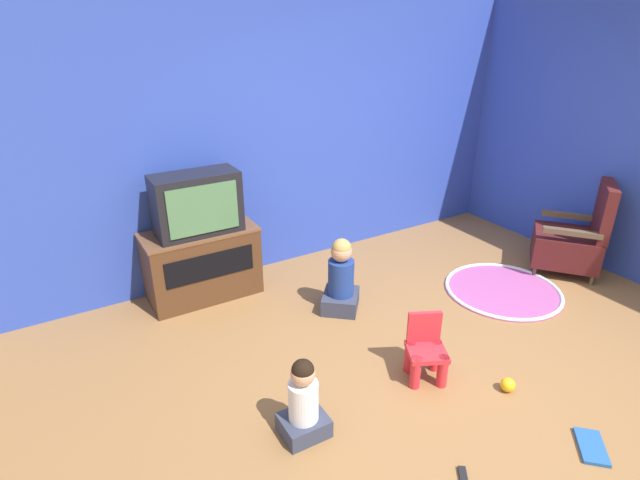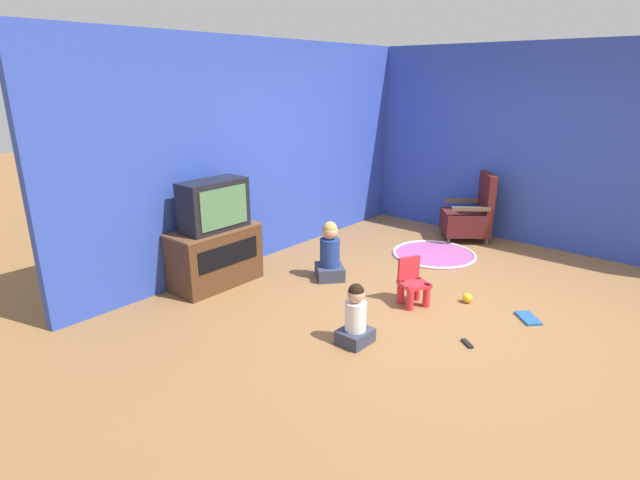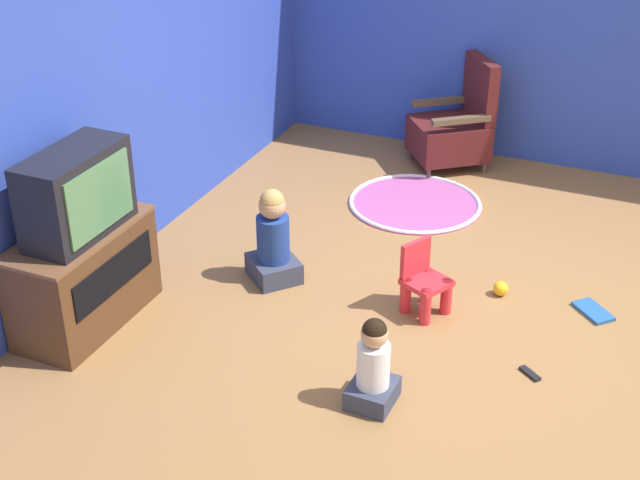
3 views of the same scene
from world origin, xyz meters
name	(u,v)px [view 1 (image 1 of 3)]	position (x,y,z in m)	size (l,w,h in m)	color
ground_plane	(469,371)	(0.00, 0.00, 0.00)	(30.00, 30.00, 0.00)	olive
wall_back	(287,134)	(-0.23, 2.40, 1.34)	(5.54, 0.12, 2.67)	#2D47B2
tv_cabinet	(202,262)	(-1.31, 2.08, 0.34)	(1.01, 0.49, 0.66)	#4C2D19
television	(197,204)	(-1.31, 2.05, 0.92)	(0.74, 0.35, 0.54)	black
black_armchair	(573,240)	(2.05, 0.63, 0.35)	(0.81, 0.82, 0.96)	brown
yellow_kid_chair	(426,353)	(-0.32, 0.14, 0.20)	(0.36, 0.35, 0.48)	red
play_mat	(503,290)	(1.16, 0.68, 0.01)	(1.09, 1.09, 0.04)	#A54C8C
child_watching_left	(341,279)	(-0.34, 1.22, 0.30)	(0.46, 0.46, 0.68)	#33384C
child_watching_center	(303,403)	(-1.35, 0.11, 0.24)	(0.29, 0.26, 0.56)	#33384C
toy_ball	(508,385)	(0.07, -0.29, 0.05)	(0.10, 0.10, 0.10)	yellow
book	(591,447)	(0.10, -0.90, 0.01)	(0.30, 0.30, 0.02)	#235699
remote_control	(463,478)	(-0.74, -0.66, 0.01)	(0.13, 0.15, 0.02)	black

